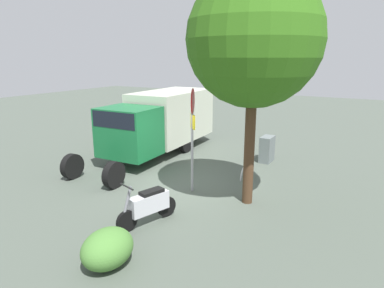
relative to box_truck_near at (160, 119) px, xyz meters
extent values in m
plane|color=#4A5349|center=(3.00, 2.85, -1.53)|extent=(60.00, 60.00, 0.00)
cylinder|color=black|center=(-0.58, -0.97, -1.08)|extent=(0.91, 0.28, 0.90)
cylinder|color=black|center=(-0.63, 0.93, -1.08)|extent=(0.91, 0.28, 0.90)
cylinder|color=black|center=(4.31, -0.82, -1.08)|extent=(0.91, 0.28, 0.90)
cylinder|color=black|center=(4.25, 1.08, -1.08)|extent=(0.91, 0.28, 0.90)
cube|color=beige|center=(-1.01, -0.03, 0.04)|extent=(4.45, 2.33, 2.25)
cube|color=#176835|center=(2.19, 0.06, -0.13)|extent=(1.86, 2.15, 1.90)
cube|color=black|center=(2.19, 0.06, 0.47)|extent=(1.88, 1.99, 0.60)
cylinder|color=black|center=(6.29, 3.35, -1.25)|extent=(0.56, 0.27, 0.56)
cylinder|color=black|center=(5.10, 3.73, -1.25)|extent=(0.56, 0.27, 0.56)
cube|color=silver|center=(5.65, 3.56, -0.97)|extent=(1.15, 0.64, 0.48)
cube|color=black|center=(5.56, 3.59, -0.70)|extent=(0.70, 0.46, 0.12)
cylinder|color=slate|center=(6.25, 3.37, -0.70)|extent=(0.29, 0.15, 0.69)
cylinder|color=black|center=(6.25, 3.37, -0.35)|extent=(0.21, 0.54, 0.04)
cylinder|color=#9E9EA3|center=(3.20, 3.45, 0.02)|extent=(0.08, 0.08, 3.11)
cylinder|color=red|center=(3.20, 3.47, 1.39)|extent=(0.71, 0.32, 0.76)
cube|color=yellow|center=(3.20, 3.47, 0.75)|extent=(0.33, 0.33, 0.44)
cylinder|color=#47301E|center=(3.16, 5.32, 0.16)|extent=(0.30, 0.30, 3.39)
sphere|color=#2F6216|center=(3.16, 5.32, 3.13)|extent=(3.65, 3.65, 3.65)
cube|color=slate|center=(-1.07, 4.58, -1.00)|extent=(0.78, 0.45, 1.06)
torus|color=#B7B7BC|center=(1.19, 4.46, -1.53)|extent=(0.85, 0.12, 0.85)
ellipsoid|color=#497D35|center=(7.58, 3.94, -1.13)|extent=(1.18, 0.96, 0.80)
camera|label=1|loc=(12.02, 8.46, 2.67)|focal=31.29mm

